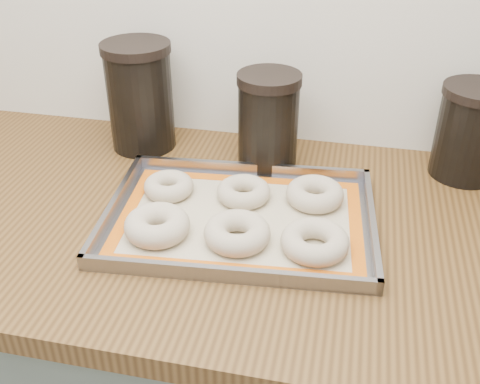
% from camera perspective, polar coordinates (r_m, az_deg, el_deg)
% --- Properties ---
extents(countertop, '(3.06, 0.68, 0.04)m').
position_cam_1_polar(countertop, '(0.99, 7.39, -4.31)').
color(countertop, brown).
rests_on(countertop, cabinet).
extents(baking_tray, '(0.49, 0.37, 0.03)m').
position_cam_1_polar(baking_tray, '(0.98, -0.00, -2.64)').
color(baking_tray, gray).
rests_on(baking_tray, countertop).
extents(baking_mat, '(0.44, 0.33, 0.00)m').
position_cam_1_polar(baking_mat, '(0.98, 0.00, -2.74)').
color(baking_mat, '#C6B793').
rests_on(baking_mat, baking_tray).
extents(bagel_front_left, '(0.13, 0.13, 0.04)m').
position_cam_1_polar(bagel_front_left, '(0.94, -8.42, -3.35)').
color(bagel_front_left, '#C1B096').
rests_on(bagel_front_left, baking_mat).
extents(bagel_front_mid, '(0.13, 0.13, 0.04)m').
position_cam_1_polar(bagel_front_mid, '(0.91, -0.28, -4.16)').
color(bagel_front_mid, '#C1B096').
rests_on(bagel_front_mid, baking_mat).
extents(bagel_front_right, '(0.13, 0.13, 0.04)m').
position_cam_1_polar(bagel_front_right, '(0.90, 7.61, -5.02)').
color(bagel_front_right, '#C1B096').
rests_on(bagel_front_right, baking_mat).
extents(bagel_back_left, '(0.09, 0.09, 0.03)m').
position_cam_1_polar(bagel_back_left, '(1.05, -7.26, 0.59)').
color(bagel_back_left, '#C1B096').
rests_on(bagel_back_left, baking_mat).
extents(bagel_back_mid, '(0.11, 0.11, 0.03)m').
position_cam_1_polar(bagel_back_mid, '(1.02, 0.37, 0.03)').
color(bagel_back_mid, '#C1B096').
rests_on(bagel_back_mid, baking_mat).
extents(bagel_back_right, '(0.13, 0.13, 0.04)m').
position_cam_1_polar(bagel_back_right, '(1.02, 7.61, -0.19)').
color(bagel_back_right, '#C1B096').
rests_on(bagel_back_right, baking_mat).
extents(canister_left, '(0.14, 0.14, 0.23)m').
position_cam_1_polar(canister_left, '(1.20, -10.11, 9.57)').
color(canister_left, black).
rests_on(canister_left, countertop).
extents(canister_mid, '(0.12, 0.12, 0.19)m').
position_cam_1_polar(canister_mid, '(1.11, 2.88, 7.28)').
color(canister_mid, black).
rests_on(canister_mid, countertop).
extents(canister_right, '(0.14, 0.14, 0.18)m').
position_cam_1_polar(canister_right, '(1.16, 22.41, 5.68)').
color(canister_right, black).
rests_on(canister_right, countertop).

